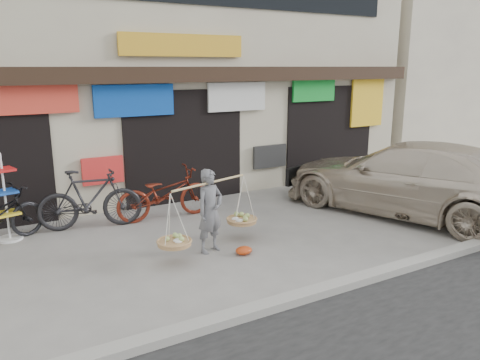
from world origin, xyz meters
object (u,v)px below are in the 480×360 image
bike_2 (165,194)px  street_vendor (210,215)px  suv (407,178)px  display_rack (6,206)px  bike_1 (90,199)px

bike_2 → street_vendor: bearing=-177.6°
bike_2 → suv: 5.37m
display_rack → bike_1: bearing=-4.0°
suv → display_rack: (-7.90, 2.56, -0.13)m
bike_2 → suv: bearing=-113.9°
street_vendor → display_rack: (-3.09, 2.42, -0.01)m
street_vendor → bike_2: street_vendor is taller
bike_1 → suv: (6.38, -2.46, 0.20)m
suv → display_rack: size_ratio=3.58×
bike_2 → suv: (4.84, -2.32, 0.26)m
street_vendor → suv: suv is taller
display_rack → street_vendor: bearing=-38.0°
bike_1 → bike_2: bearing=-83.4°
bike_1 → street_vendor: bearing=-134.0°
bike_1 → display_rack: display_rack is taller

